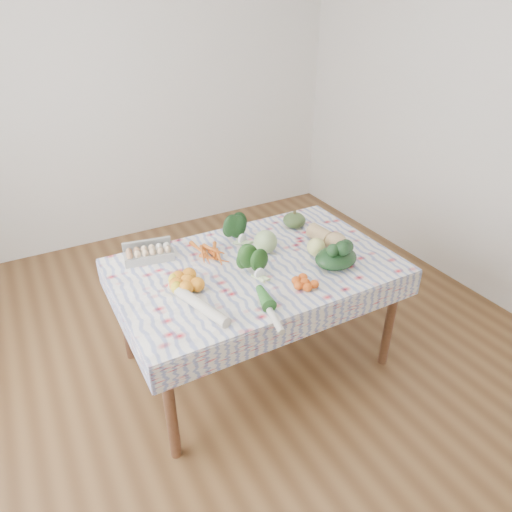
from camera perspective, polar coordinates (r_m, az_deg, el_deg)
ground at (r=3.21m, az=-0.00°, el=-12.72°), size 4.50×4.50×0.00m
wall_back at (r=4.51m, az=-14.82°, el=19.38°), size 4.00×0.04×2.80m
dining_table at (r=2.79m, az=-0.00°, el=-2.51°), size 1.60×1.00×0.75m
tablecloth at (r=2.75m, az=-0.00°, el=-1.15°), size 1.66×1.06×0.01m
egg_carton at (r=2.84m, az=-13.23°, el=0.15°), size 0.31×0.17×0.08m
carrot_bunch at (r=2.80m, az=-5.99°, el=-0.07°), size 0.23×0.21×0.04m
kale_bunch at (r=2.95m, az=-2.58°, el=3.01°), size 0.22×0.21×0.15m
kabocha_squash at (r=3.17m, az=4.81°, el=4.48°), size 0.20×0.20×0.10m
cabbage at (r=2.84m, az=1.20°, el=1.79°), size 0.19×0.19×0.15m
butternut_squash at (r=2.95m, az=8.93°, el=2.46°), size 0.16×0.30×0.13m
orange_cluster at (r=2.54m, az=-8.55°, el=-3.09°), size 0.27×0.27×0.09m
broccoli at (r=2.61m, az=-0.15°, el=-1.36°), size 0.17×0.17×0.12m
mandarin_cluster at (r=2.55m, az=6.17°, el=-3.21°), size 0.20×0.20×0.05m
grapefruit at (r=2.84m, az=7.50°, el=1.13°), size 0.13×0.13×0.11m
spinach_bag at (r=2.74m, az=9.95°, el=-0.25°), size 0.27×0.22×0.12m
daikon at (r=2.37m, az=-6.85°, el=-6.22°), size 0.17×0.41×0.06m
leek at (r=2.34m, az=1.77°, el=-6.85°), size 0.11×0.35×0.04m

